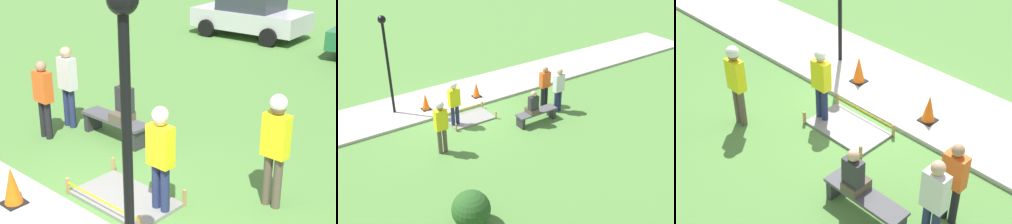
# 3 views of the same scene
# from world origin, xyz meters

# --- Properties ---
(ground_plane) EXTENTS (60.00, 60.00, 0.00)m
(ground_plane) POSITION_xyz_m (0.00, 0.00, 0.00)
(ground_plane) COLOR #51843D
(sidewalk) EXTENTS (28.00, 2.54, 0.10)m
(sidewalk) POSITION_xyz_m (0.00, -1.27, 0.05)
(sidewalk) COLOR #ADAAA3
(sidewalk) RESTS_ON ground_plane
(wet_concrete_patch) EXTENTS (1.72, 1.05, 0.29)m
(wet_concrete_patch) POSITION_xyz_m (-0.21, 0.71, 0.03)
(wet_concrete_patch) COLOR gray
(wet_concrete_patch) RESTS_ON ground_plane
(traffic_cone_near_patch) EXTENTS (0.34, 0.34, 0.63)m
(traffic_cone_near_patch) POSITION_xyz_m (-1.29, -0.64, 0.41)
(traffic_cone_near_patch) COLOR black
(traffic_cone_near_patch) RESTS_ON sidewalk
(traffic_cone_far_patch) EXTENTS (0.34, 0.34, 0.66)m
(traffic_cone_far_patch) POSITION_xyz_m (0.87, -0.76, 0.43)
(traffic_cone_far_patch) COLOR black
(traffic_cone_far_patch) RESTS_ON sidewalk
(park_bench) EXTENTS (1.61, 0.44, 0.45)m
(park_bench) POSITION_xyz_m (-2.14, 2.25, 0.32)
(park_bench) COLOR #2D2D33
(park_bench) RESTS_ON ground_plane
(person_seated_on_bench) EXTENTS (0.36, 0.44, 0.89)m
(person_seated_on_bench) POSITION_xyz_m (-1.92, 2.30, 0.80)
(person_seated_on_bench) COLOR brown
(person_seated_on_bench) RESTS_ON park_bench
(worker_supervisor) EXTENTS (0.40, 0.25, 1.75)m
(worker_supervisor) POSITION_xyz_m (0.45, 0.84, 1.04)
(worker_supervisor) COLOR navy
(worker_supervisor) RESTS_ON ground_plane
(worker_assistant) EXTENTS (0.40, 0.27, 1.86)m
(worker_assistant) POSITION_xyz_m (1.60, 2.16, 1.13)
(worker_assistant) COLOR brown
(worker_assistant) RESTS_ON ground_plane
(bystander_in_orange_shirt) EXTENTS (0.40, 0.22, 1.62)m
(bystander_in_orange_shirt) POSITION_xyz_m (-3.22, 1.34, 0.91)
(bystander_in_orange_shirt) COLOR black
(bystander_in_orange_shirt) RESTS_ON ground_plane
(bystander_in_gray_shirt) EXTENTS (0.40, 0.23, 1.76)m
(bystander_in_gray_shirt) POSITION_xyz_m (-3.33, 2.03, 1.00)
(bystander_in_gray_shirt) COLOR navy
(bystander_in_gray_shirt) RESTS_ON ground_plane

